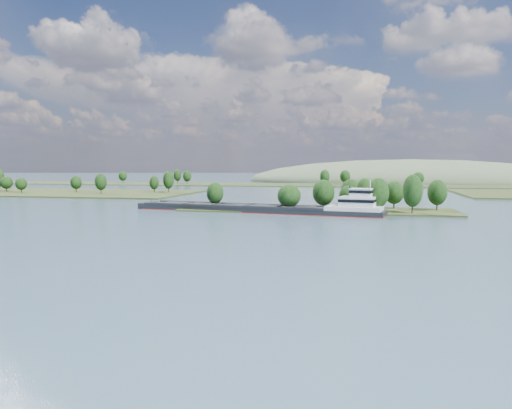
# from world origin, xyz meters

# --- Properties ---
(ground) EXTENTS (1800.00, 1800.00, 0.00)m
(ground) POSITION_xyz_m (0.00, 120.00, 0.00)
(ground) COLOR #344C5B
(ground) RESTS_ON ground
(tree_island) EXTENTS (100.00, 31.11, 14.43)m
(tree_island) POSITION_xyz_m (7.42, 178.94, 3.90)
(tree_island) COLOR #263316
(tree_island) RESTS_ON ground
(back_shoreline) EXTENTS (900.00, 60.00, 13.71)m
(back_shoreline) POSITION_xyz_m (7.30, 399.71, 0.63)
(back_shoreline) COLOR #263316
(back_shoreline) RESTS_ON ground
(hill_west) EXTENTS (320.00, 160.00, 44.00)m
(hill_west) POSITION_xyz_m (60.00, 500.00, 0.00)
(hill_west) COLOR #445439
(hill_west) RESTS_ON ground
(cargo_barge) EXTENTS (93.46, 26.65, 12.57)m
(cargo_barge) POSITION_xyz_m (-14.87, 169.05, 1.58)
(cargo_barge) COLOR black
(cargo_barge) RESTS_ON ground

